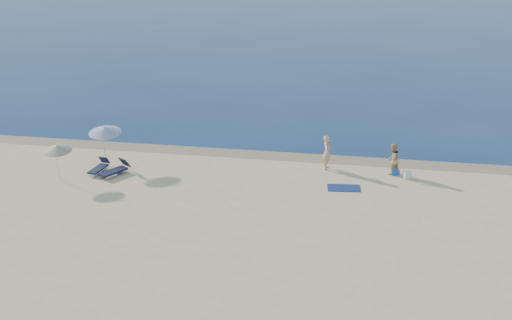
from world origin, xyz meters
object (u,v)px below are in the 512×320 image
(person_right, at_px, (393,159))
(blue_cooler, at_px, (395,172))
(person_left, at_px, (327,152))
(umbrella_near, at_px, (105,130))

(person_right, distance_m, blue_cooler, 0.73)
(person_left, height_order, blue_cooler, person_left)
(person_right, xyz_separation_m, blue_cooler, (0.18, -0.07, -0.71))
(blue_cooler, distance_m, umbrella_near, 15.90)
(person_left, distance_m, umbrella_near, 12.19)
(person_left, xyz_separation_m, person_right, (3.50, -0.15, -0.10))
(person_left, height_order, umbrella_near, umbrella_near)
(person_left, relative_size, umbrella_near, 0.81)
(person_left, xyz_separation_m, blue_cooler, (3.68, -0.22, -0.81))
(person_left, relative_size, blue_cooler, 4.48)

